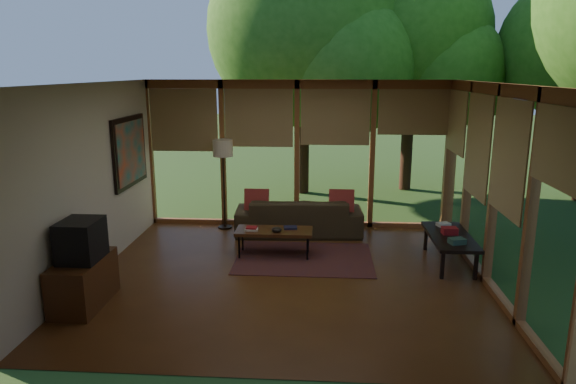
# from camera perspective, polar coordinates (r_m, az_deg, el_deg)

# --- Properties ---
(floor) EXTENTS (5.50, 5.50, 0.00)m
(floor) POSITION_cam_1_polar(r_m,az_deg,el_deg) (7.40, -0.03, -9.36)
(floor) COLOR brown
(floor) RESTS_ON ground
(ceiling) EXTENTS (5.50, 5.50, 0.00)m
(ceiling) POSITION_cam_1_polar(r_m,az_deg,el_deg) (6.83, -0.04, 12.02)
(ceiling) COLOR silver
(ceiling) RESTS_ON ground
(wall_left) EXTENTS (0.04, 5.00, 2.70)m
(wall_left) POSITION_cam_1_polar(r_m,az_deg,el_deg) (7.68, -20.97, 1.13)
(wall_left) COLOR beige
(wall_left) RESTS_ON ground
(wall_front) EXTENTS (5.50, 0.04, 2.70)m
(wall_front) POSITION_cam_1_polar(r_m,az_deg,el_deg) (4.59, -2.15, -5.87)
(wall_front) COLOR beige
(wall_front) RESTS_ON ground
(window_wall_back) EXTENTS (5.50, 0.12, 2.70)m
(window_wall_back) POSITION_cam_1_polar(r_m,az_deg,el_deg) (9.45, 0.99, 4.17)
(window_wall_back) COLOR #95582E
(window_wall_back) RESTS_ON ground
(window_wall_right) EXTENTS (0.12, 5.00, 2.70)m
(window_wall_right) POSITION_cam_1_polar(r_m,az_deg,el_deg) (7.34, 21.91, 0.52)
(window_wall_right) COLOR #95582E
(window_wall_right) RESTS_ON ground
(tree_nw) EXTENTS (4.35, 4.35, 5.92)m
(tree_nw) POSITION_cam_1_polar(r_m,az_deg,el_deg) (12.11, 1.78, 17.53)
(tree_nw) COLOR #371F14
(tree_nw) RESTS_ON ground
(tree_ne) EXTENTS (3.61, 3.61, 5.47)m
(tree_ne) POSITION_cam_1_polar(r_m,az_deg,el_deg) (12.80, 13.64, 16.60)
(tree_ne) COLOR #371F14
(tree_ne) RESTS_ON ground
(rug) EXTENTS (2.11, 1.50, 0.01)m
(rug) POSITION_cam_1_polar(r_m,az_deg,el_deg) (8.07, 1.79, -7.35)
(rug) COLOR maroon
(rug) RESTS_ON floor
(sofa) EXTENTS (2.27, 0.99, 0.65)m
(sofa) POSITION_cam_1_polar(r_m,az_deg,el_deg) (9.18, 1.22, -2.66)
(sofa) COLOR #392F1C
(sofa) RESTS_ON floor
(pillow_left) EXTENTS (0.43, 0.23, 0.45)m
(pillow_left) POSITION_cam_1_polar(r_m,az_deg,el_deg) (9.12, -3.50, -1.04)
(pillow_left) COLOR maroon
(pillow_left) RESTS_ON sofa
(pillow_right) EXTENTS (0.44, 0.24, 0.46)m
(pillow_right) POSITION_cam_1_polar(r_m,az_deg,el_deg) (9.06, 5.96, -1.15)
(pillow_right) COLOR maroon
(pillow_right) RESTS_ON sofa
(ct_book_lower) EXTENTS (0.21, 0.16, 0.03)m
(ct_book_lower) POSITION_cam_1_polar(r_m,az_deg,el_deg) (8.05, -4.07, -4.16)
(ct_book_lower) COLOR beige
(ct_book_lower) RESTS_ON coffee_table
(ct_book_upper) EXTENTS (0.17, 0.14, 0.03)m
(ct_book_upper) POSITION_cam_1_polar(r_m,az_deg,el_deg) (8.04, -4.08, -3.96)
(ct_book_upper) COLOR maroon
(ct_book_upper) RESTS_ON coffee_table
(ct_book_side) EXTENTS (0.22, 0.18, 0.03)m
(ct_book_side) POSITION_cam_1_polar(r_m,az_deg,el_deg) (8.12, 0.26, -3.98)
(ct_book_side) COLOR black
(ct_book_side) RESTS_ON coffee_table
(ct_bowl) EXTENTS (0.16, 0.16, 0.07)m
(ct_bowl) POSITION_cam_1_polar(r_m,az_deg,el_deg) (7.95, -1.26, -4.19)
(ct_bowl) COLOR black
(ct_bowl) RESTS_ON coffee_table
(media_cabinet) EXTENTS (0.50, 1.00, 0.60)m
(media_cabinet) POSITION_cam_1_polar(r_m,az_deg,el_deg) (6.94, -21.77, -9.29)
(media_cabinet) COLOR #4E2A15
(media_cabinet) RESTS_ON floor
(television) EXTENTS (0.45, 0.55, 0.50)m
(television) POSITION_cam_1_polar(r_m,az_deg,el_deg) (6.75, -22.02, -4.98)
(television) COLOR black
(television) RESTS_ON media_cabinet
(console_book_a) EXTENTS (0.25, 0.21, 0.08)m
(console_book_a) POSITION_cam_1_polar(r_m,az_deg,el_deg) (7.71, 18.27, -5.20)
(console_book_a) COLOR #2E5246
(console_book_a) RESTS_ON side_console
(console_book_b) EXTENTS (0.23, 0.18, 0.10)m
(console_book_b) POSITION_cam_1_polar(r_m,az_deg,el_deg) (8.12, 17.51, -4.12)
(console_book_b) COLOR maroon
(console_book_b) RESTS_ON side_console
(console_book_c) EXTENTS (0.24, 0.20, 0.05)m
(console_book_c) POSITION_cam_1_polar(r_m,az_deg,el_deg) (8.50, 16.89, -3.47)
(console_book_c) COLOR beige
(console_book_c) RESTS_ON side_console
(floor_lamp) EXTENTS (0.36, 0.36, 1.65)m
(floor_lamp) POSITION_cam_1_polar(r_m,az_deg,el_deg) (9.33, -7.24, 4.30)
(floor_lamp) COLOR black
(floor_lamp) RESTS_ON floor
(coffee_table) EXTENTS (1.20, 0.50, 0.43)m
(coffee_table) POSITION_cam_1_polar(r_m,az_deg,el_deg) (8.07, -1.55, -4.44)
(coffee_table) COLOR #4E2A15
(coffee_table) RESTS_ON floor
(side_console) EXTENTS (0.60, 1.40, 0.46)m
(side_console) POSITION_cam_1_polar(r_m,az_deg,el_deg) (8.11, 17.55, -4.87)
(side_console) COLOR black
(side_console) RESTS_ON floor
(wall_painting) EXTENTS (0.06, 1.35, 1.15)m
(wall_painting) POSITION_cam_1_polar(r_m,az_deg,el_deg) (8.90, -17.15, 4.31)
(wall_painting) COLOR black
(wall_painting) RESTS_ON wall_left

